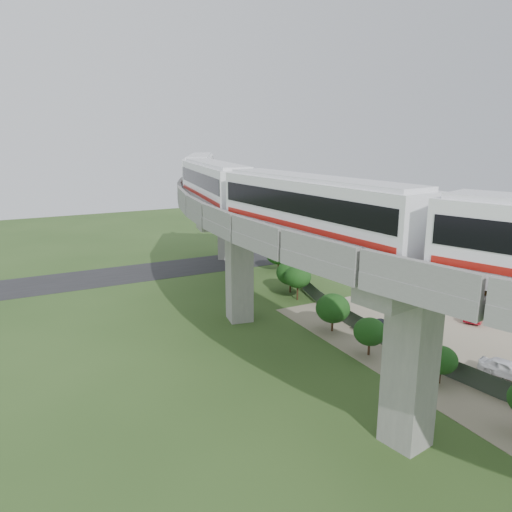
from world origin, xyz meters
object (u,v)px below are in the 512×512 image
object	(u,v)px
car_red	(476,312)
metro_train	(286,193)
car_white	(506,368)
car_dark	(383,326)

from	to	relation	value
car_red	metro_train	bearing A→B (deg)	-123.36
metro_train	car_white	world-z (taller)	metro_train
metro_train	car_red	xyz separation A→B (m)	(19.39, -0.93, -11.61)
car_red	car_white	bearing A→B (deg)	-71.28
car_red	car_dark	xyz separation A→B (m)	(-9.53, 1.44, -0.09)
car_white	car_red	distance (m)	11.27
car_white	car_dark	world-z (taller)	car_white
metro_train	car_red	bearing A→B (deg)	-2.76
car_red	car_dark	distance (m)	9.64
metro_train	car_white	xyz separation A→B (m)	(12.05, -9.48, -11.67)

